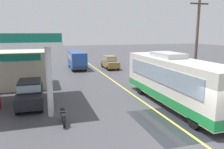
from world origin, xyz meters
The scene contains 11 objects.
ground centered at (0.00, 20.00, 0.00)m, with size 120.00×120.00×0.00m, color #424247.
lane_divider_stripe centered at (0.00, 15.00, 0.00)m, with size 0.16×50.00×0.01m, color #D8CC4C.
wet_puddle_patch centered at (-0.62, 2.71, 0.00)m, with size 2.68×5.04×0.01m, color #26282D.
coach_bus_main centered at (1.79, 5.62, 1.72)m, with size 2.60×11.04×3.69m.
gas_station_roadside centered at (-10.43, 12.80, 2.63)m, with size 9.10×11.95×5.10m.
car_at_pump centered at (-8.05, 8.34, 1.01)m, with size 1.70×4.20×1.82m.
minibus_opposing_lane centered at (-2.61, 23.68, 1.47)m, with size 2.04×6.13×2.44m.
motorcycle_parked_forecourt centered at (-6.10, 4.49, 0.44)m, with size 0.55×1.80×0.92m.
pedestrian_near_pump centered at (-7.45, 10.05, 0.93)m, with size 0.55×0.22×1.66m.
car_trailing_behind_bus centered at (1.96, 22.49, 1.01)m, with size 1.70×4.20×1.82m.
utility_pole_roadside centered at (6.16, 9.15, 4.28)m, with size 1.80×0.24×8.19m.
Camera 1 is at (-6.89, -7.84, 5.16)m, focal length 35.63 mm.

